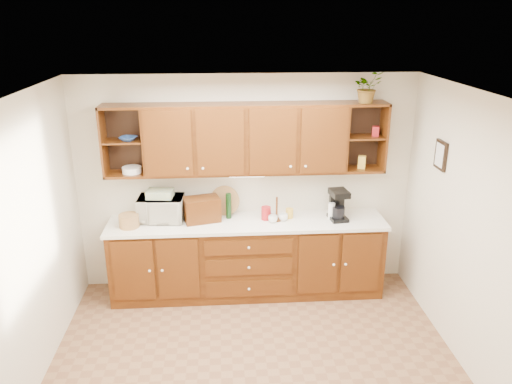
{
  "coord_description": "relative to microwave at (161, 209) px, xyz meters",
  "views": [
    {
      "loc": [
        -0.27,
        -3.92,
        3.23
      ],
      "look_at": [
        0.08,
        1.15,
        1.4
      ],
      "focal_mm": 35.0,
      "sensor_mm": 36.0,
      "label": 1
    }
  ],
  "objects": [
    {
      "name": "potted_plant",
      "position": [
        2.34,
        -0.02,
        1.38
      ],
      "size": [
        0.39,
        0.37,
        0.35
      ],
      "primitive_type": "imported",
      "rotation": [
        0.0,
        0.0,
        0.36
      ],
      "color": "#999999",
      "rests_on": "upper_cabinets"
    },
    {
      "name": "canister_yellow",
      "position": [
        1.5,
        -0.03,
        -0.09
      ],
      "size": [
        0.09,
        0.09,
        0.11
      ],
      "primitive_type": "cylinder",
      "rotation": [
        0.0,
        0.0,
        0.03
      ],
      "color": "gold",
      "rests_on": "countertop"
    },
    {
      "name": "mug_tree",
      "position": [
        1.34,
        -0.1,
        -0.1
      ],
      "size": [
        0.25,
        0.26,
        0.29
      ],
      "rotation": [
        0.0,
        0.0,
        -0.18
      ],
      "color": "#381706",
      "rests_on": "countertop"
    },
    {
      "name": "canister_white",
      "position": [
        1.99,
        -0.09,
        -0.05
      ],
      "size": [
        0.1,
        0.1,
        0.2
      ],
      "primitive_type": "cylinder",
      "rotation": [
        0.0,
        0.0,
        0.42
      ],
      "color": "white",
      "rests_on": "countertop"
    },
    {
      "name": "pantry_box_red",
      "position": [
        2.49,
        0.04,
        0.87
      ],
      "size": [
        0.09,
        0.08,
        0.11
      ],
      "primitive_type": "cube",
      "rotation": [
        0.0,
        0.0,
        -0.27
      ],
      "color": "#A7181D",
      "rests_on": "upper_cabinets"
    },
    {
      "name": "countertop",
      "position": [
        1.0,
        -0.1,
        -0.16
      ],
      "size": [
        3.24,
        0.64,
        0.04
      ],
      "primitive_type": "cube",
      "color": "white",
      "rests_on": "base_cabinets"
    },
    {
      "name": "canister_red",
      "position": [
        1.22,
        -0.06,
        -0.07
      ],
      "size": [
        0.15,
        0.15,
        0.16
      ],
      "primitive_type": "cylinder",
      "rotation": [
        0.0,
        0.0,
        -0.37
      ],
      "color": "#A7181D",
      "rests_on": "countertop"
    },
    {
      "name": "floor",
      "position": [
        1.0,
        -1.54,
        -1.08
      ],
      "size": [
        4.0,
        4.0,
        0.0
      ],
      "primitive_type": "plane",
      "color": "brown",
      "rests_on": "ground"
    },
    {
      "name": "left_wall",
      "position": [
        -1.0,
        -1.54,
        0.22
      ],
      "size": [
        0.0,
        3.5,
        3.5
      ],
      "primitive_type": "plane",
      "rotation": [
        1.57,
        0.0,
        1.57
      ],
      "color": "beige",
      "rests_on": "floor"
    },
    {
      "name": "bowl_stack",
      "position": [
        -0.31,
        0.01,
        0.84
      ],
      "size": [
        0.24,
        0.24,
        0.05
      ],
      "primitive_type": "imported",
      "rotation": [
        0.0,
        0.0,
        -0.36
      ],
      "color": "navy",
      "rests_on": "upper_cabinets"
    },
    {
      "name": "woven_tray",
      "position": [
        0.74,
        0.12,
        -0.14
      ],
      "size": [
        0.37,
        0.19,
        0.36
      ],
      "primitive_type": "cylinder",
      "rotation": [
        1.36,
        0.0,
        -0.29
      ],
      "color": "#A67245",
      "rests_on": "countertop"
    },
    {
      "name": "microwave",
      "position": [
        0.0,
        0.0,
        0.0
      ],
      "size": [
        0.54,
        0.38,
        0.29
      ],
      "primitive_type": "imported",
      "rotation": [
        0.0,
        0.0,
        -0.06
      ],
      "color": "white",
      "rests_on": "countertop"
    },
    {
      "name": "upper_cabinets",
      "position": [
        1.01,
        0.05,
        0.81
      ],
      "size": [
        3.2,
        0.33,
        0.8
      ],
      "color": "#381706",
      "rests_on": "back_wall"
    },
    {
      "name": "undercabinet_light",
      "position": [
        1.0,
        -0.01,
        0.39
      ],
      "size": [
        0.4,
        0.05,
        0.02
      ],
      "primitive_type": "cube",
      "color": "white",
      "rests_on": "upper_cabinets"
    },
    {
      "name": "framed_picture",
      "position": [
        2.98,
        -0.64,
        0.77
      ],
      "size": [
        0.03,
        0.24,
        0.3
      ],
      "primitive_type": "cube",
      "color": "black",
      "rests_on": "right_wall"
    },
    {
      "name": "wine_bottle",
      "position": [
        0.79,
        0.01,
        0.01
      ],
      "size": [
        0.08,
        0.08,
        0.31
      ],
      "primitive_type": "cylinder",
      "rotation": [
        0.0,
        0.0,
        -0.25
      ],
      "color": "black",
      "rests_on": "countertop"
    },
    {
      "name": "bread_box",
      "position": [
        0.47,
        -0.05,
        -0.0
      ],
      "size": [
        0.46,
        0.35,
        0.28
      ],
      "primitive_type": "cube",
      "rotation": [
        0.0,
        0.0,
        0.26
      ],
      "color": "#381706",
      "rests_on": "countertop"
    },
    {
      "name": "coffee_maker",
      "position": [
        2.07,
        -0.1,
        0.03
      ],
      "size": [
        0.22,
        0.27,
        0.36
      ],
      "rotation": [
        0.0,
        0.0,
        0.13
      ],
      "color": "black",
      "rests_on": "countertop"
    },
    {
      "name": "ceiling",
      "position": [
        1.0,
        -1.54,
        1.52
      ],
      "size": [
        4.0,
        4.0,
        0.0
      ],
      "primitive_type": "plane",
      "rotation": [
        3.14,
        0.0,
        0.0
      ],
      "color": "white",
      "rests_on": "back_wall"
    },
    {
      "name": "back_wall",
      "position": [
        1.0,
        0.21,
        0.22
      ],
      "size": [
        4.0,
        0.0,
        4.0
      ],
      "primitive_type": "plane",
      "rotation": [
        1.57,
        0.0,
        0.0
      ],
      "color": "beige",
      "rests_on": "floor"
    },
    {
      "name": "base_cabinets",
      "position": [
        1.0,
        -0.09,
        -0.63
      ],
      "size": [
        3.2,
        0.6,
        0.9
      ],
      "primitive_type": "cube",
      "color": "#381706",
      "rests_on": "floor"
    },
    {
      "name": "pantry_box_yellow",
      "position": [
        2.35,
        0.01,
        0.51
      ],
      "size": [
        0.1,
        0.09,
        0.15
      ],
      "primitive_type": "cube",
      "rotation": [
        0.0,
        0.0,
        -0.36
      ],
      "color": "gold",
      "rests_on": "upper_cabinets"
    },
    {
      "name": "right_wall",
      "position": [
        3.0,
        -1.54,
        0.22
      ],
      "size": [
        0.0,
        3.5,
        3.5
      ],
      "primitive_type": "plane",
      "rotation": [
        1.57,
        0.0,
        -1.57
      ],
      "color": "beige",
      "rests_on": "floor"
    },
    {
      "name": "wicker_basket",
      "position": [
        -0.35,
        -0.18,
        -0.07
      ],
      "size": [
        0.28,
        0.28,
        0.15
      ],
      "primitive_type": "cylinder",
      "rotation": [
        0.0,
        0.0,
        0.31
      ],
      "color": "#A67245",
      "rests_on": "countertop"
    },
    {
      "name": "towel_stack",
      "position": [
        0.0,
        0.0,
        0.19
      ],
      "size": [
        0.32,
        0.25,
        0.09
      ],
      "primitive_type": "cube",
      "rotation": [
        0.0,
        0.0,
        -0.12
      ],
      "color": "#EED370",
      "rests_on": "microwave"
    },
    {
      "name": "plate_stack",
      "position": [
        -0.3,
        0.03,
        0.47
      ],
      "size": [
        0.22,
        0.22,
        0.07
      ],
      "primitive_type": "cylinder",
      "rotation": [
        0.0,
        0.0,
        -0.02
      ],
      "color": "white",
      "rests_on": "upper_cabinets"
    }
  ]
}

